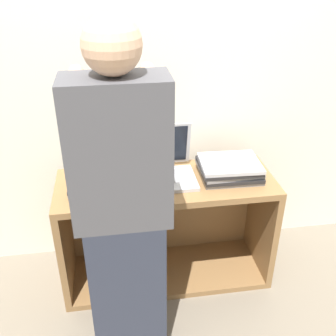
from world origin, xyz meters
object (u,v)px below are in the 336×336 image
object	(u,v)px
laptop_stack_left	(101,182)
person	(123,213)
laptop_stack_right	(229,169)
laptop_open	(165,168)

from	to	relation	value
laptop_stack_left	person	bearing A→B (deg)	-77.76
laptop_stack_right	person	xyz separation A→B (m)	(-0.61, -0.46, 0.09)
laptop_open	person	bearing A→B (deg)	-116.37
laptop_stack_left	laptop_stack_right	distance (m)	0.71
laptop_stack_left	person	xyz separation A→B (m)	(0.10, -0.46, 0.11)
laptop_open	person	world-z (taller)	person
laptop_open	laptop_stack_right	world-z (taller)	laptop_open
laptop_open	laptop_stack_right	xyz separation A→B (m)	(0.35, -0.05, -0.01)
laptop_open	person	distance (m)	0.57
laptop_stack_right	laptop_stack_left	bearing A→B (deg)	179.94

